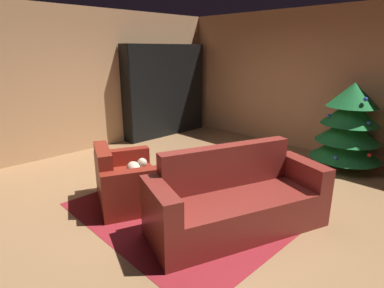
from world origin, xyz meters
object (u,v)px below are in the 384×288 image
Objects in this scene: bottle_on_table at (185,175)px; couch_red at (236,203)px; coffee_table at (195,183)px; bookshelf_unit at (171,91)px; armchair_red at (126,182)px; book_stack_on_table at (194,175)px; decorated_tree at (349,126)px.

couch_red is at bearing 21.96° from bottle_on_table.
coffee_table is 2.36× the size of bottle_on_table.
bookshelf_unit is at bearing 149.10° from couch_red.
armchair_red is at bearing -159.55° from bottle_on_table.
armchair_red is 1.92× the size of coffee_table.
couch_red is 0.63m from book_stack_on_table.
couch_red is at bearing -91.99° from decorated_tree.
bottle_on_table is (3.21, -2.53, -0.48)m from bookshelf_unit.
armchair_red reaches higher than book_stack_on_table.
coffee_table is at bearing -173.91° from couch_red.
decorated_tree reaches higher than armchair_red.
couch_red reaches higher than coffee_table.
decorated_tree is (0.10, 2.94, 0.43)m from couch_red.
decorated_tree reaches higher than book_stack_on_table.
decorated_tree reaches higher than couch_red.
bottle_on_table is at bearing -158.04° from couch_red.
book_stack_on_table is at bearing -68.63° from coffee_table.
bookshelf_unit is 4.51m from couch_red.
bookshelf_unit reaches higher than couch_red.
couch_red reaches higher than armchair_red.
bookshelf_unit is at bearing 143.80° from coffee_table.
bookshelf_unit is at bearing -170.56° from decorated_tree.
couch_red is 0.62m from coffee_table.
book_stack_on_table is (3.22, -2.38, -0.53)m from bookshelf_unit.
bookshelf_unit is at bearing 129.99° from armchair_red.
couch_red reaches higher than book_stack_on_table.
bookshelf_unit is at bearing 141.81° from bottle_on_table.
bookshelf_unit is 1.75× the size of armchair_red.
armchair_red is 5.60× the size of book_stack_on_table.
armchair_red is 1.54m from couch_red.
bottle_on_table is at bearing -38.19° from bookshelf_unit.
decorated_tree is (0.71, 3.18, 0.19)m from bottle_on_table.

